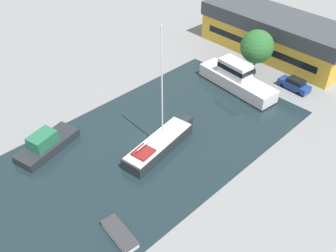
% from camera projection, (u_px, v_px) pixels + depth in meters
% --- Properties ---
extents(ground_plane, '(440.00, 440.00, 0.00)m').
position_uv_depth(ground_plane, '(151.00, 143.00, 44.82)').
color(ground_plane, gray).
extents(water_canal, '(21.08, 39.11, 0.01)m').
position_uv_depth(water_canal, '(151.00, 143.00, 44.82)').
color(water_canal, '#19282D').
rests_on(water_canal, ground).
extents(warehouse_building, '(25.24, 9.56, 6.51)m').
position_uv_depth(warehouse_building, '(275.00, 34.00, 61.28)').
color(warehouse_building, gold).
rests_on(warehouse_building, ground).
extents(quay_tree_near_building, '(4.87, 4.87, 7.24)m').
position_uv_depth(quay_tree_near_building, '(257.00, 47.00, 54.32)').
color(quay_tree_near_building, brown).
rests_on(quay_tree_near_building, ground).
extents(parked_car, '(4.74, 2.13, 1.75)m').
position_uv_depth(parked_car, '(295.00, 84.00, 53.64)').
color(parked_car, navy).
rests_on(parked_car, ground).
extents(sailboat_moored, '(4.14, 11.27, 15.18)m').
position_uv_depth(sailboat_moored, '(160.00, 144.00, 43.44)').
color(sailboat_moored, '#23282D').
rests_on(sailboat_moored, water_canal).
extents(motor_cruiser, '(12.64, 4.55, 4.11)m').
position_uv_depth(motor_cruiser, '(236.00, 79.00, 53.47)').
color(motor_cruiser, silver).
rests_on(motor_cruiser, water_canal).
extents(small_dinghy, '(4.43, 2.06, 0.67)m').
position_uv_depth(small_dinghy, '(120.00, 234.00, 34.28)').
color(small_dinghy, silver).
rests_on(small_dinghy, water_canal).
extents(cabin_boat, '(4.69, 8.19, 2.53)m').
position_uv_depth(cabin_boat, '(46.00, 144.00, 43.34)').
color(cabin_boat, '#23282D').
rests_on(cabin_boat, water_canal).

